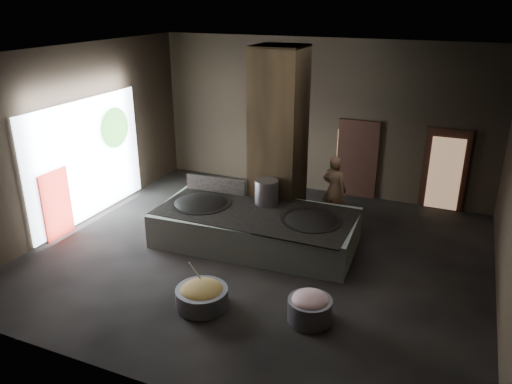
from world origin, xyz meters
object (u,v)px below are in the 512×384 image
at_px(veg_basin, 202,297).
at_px(wok_right, 311,223).
at_px(wok_left, 201,206).
at_px(meat_basin, 310,310).
at_px(stock_pot, 267,192).
at_px(cook, 334,190).
at_px(hearth_platform, 256,228).

bearing_deg(veg_basin, wok_right, 66.19).
bearing_deg(wok_left, veg_basin, -60.89).
bearing_deg(wok_left, meat_basin, -33.81).
xyz_separation_m(wok_right, stock_pot, (-1.30, 0.50, 0.38)).
bearing_deg(cook, meat_basin, 109.10).
bearing_deg(cook, veg_basin, 84.21).
distance_m(hearth_platform, veg_basin, 2.82).
bearing_deg(wok_right, meat_basin, -72.73).
bearing_deg(stock_pot, wok_left, -158.20).
distance_m(wok_right, meat_basin, 2.67).
bearing_deg(stock_pot, wok_right, -21.04).
bearing_deg(wok_left, stock_pot, 21.80).
xyz_separation_m(wok_left, wok_right, (2.80, 0.10, 0.00)).
xyz_separation_m(wok_left, veg_basin, (1.54, -2.76, -0.56)).
relative_size(wok_left, stock_pot, 2.42).
height_order(wok_right, cook, cook).
distance_m(wok_left, meat_basin, 4.34).
relative_size(cook, meat_basin, 2.21).
xyz_separation_m(hearth_platform, wok_left, (-1.45, -0.05, 0.34)).
bearing_deg(cook, stock_pot, 55.72).
height_order(wok_right, stock_pot, stock_pot).
bearing_deg(veg_basin, cook, 74.84).
bearing_deg(meat_basin, cook, 99.73).
bearing_deg(wok_right, stock_pot, 158.96).
bearing_deg(wok_right, hearth_platform, -177.88).
bearing_deg(veg_basin, stock_pot, 90.64).
xyz_separation_m(hearth_platform, meat_basin, (2.13, -2.45, -0.18)).
height_order(stock_pot, cook, cook).
bearing_deg(meat_basin, wok_left, 146.19).
height_order(wok_right, meat_basin, wok_right).
relative_size(hearth_platform, meat_basin, 5.75).
bearing_deg(veg_basin, meat_basin, 10.17).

